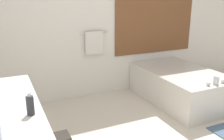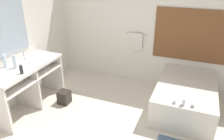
{
  "view_description": "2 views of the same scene",
  "coord_description": "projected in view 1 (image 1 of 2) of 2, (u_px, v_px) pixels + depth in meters",
  "views": [
    {
      "loc": [
        -1.8,
        -1.85,
        1.78
      ],
      "look_at": [
        -0.48,
        1.01,
        0.82
      ],
      "focal_mm": 40.0,
      "sensor_mm": 36.0,
      "label": 1
    },
    {
      "loc": [
        1.0,
        -2.52,
        2.52
      ],
      "look_at": [
        -0.35,
        0.84,
        0.82
      ],
      "focal_mm": 35.0,
      "sensor_mm": 36.0,
      "label": 2
    }
  ],
  "objects": [
    {
      "name": "soap_dispenser",
      "position": [
        30.0,
        105.0,
        1.89
      ],
      "size": [
        0.06,
        0.06,
        0.18
      ],
      "color": "#28282D",
      "rests_on": "vanity_counter"
    },
    {
      "name": "bathtub",
      "position": [
        180.0,
        84.0,
        4.32
      ],
      "size": [
        1.06,
        1.7,
        0.66
      ],
      "color": "silver",
      "rests_on": "ground_plane"
    },
    {
      "name": "wall_back_with_blinds",
      "position": [
        110.0,
        20.0,
        4.41
      ],
      "size": [
        7.4,
        0.13,
        2.7
      ],
      "color": "white",
      "rests_on": "ground_plane"
    },
    {
      "name": "vanity_counter",
      "position": [
        3.0,
        130.0,
        2.15
      ],
      "size": [
        0.64,
        1.54,
        0.9
      ],
      "color": "white",
      "rests_on": "ground_plane"
    }
  ]
}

